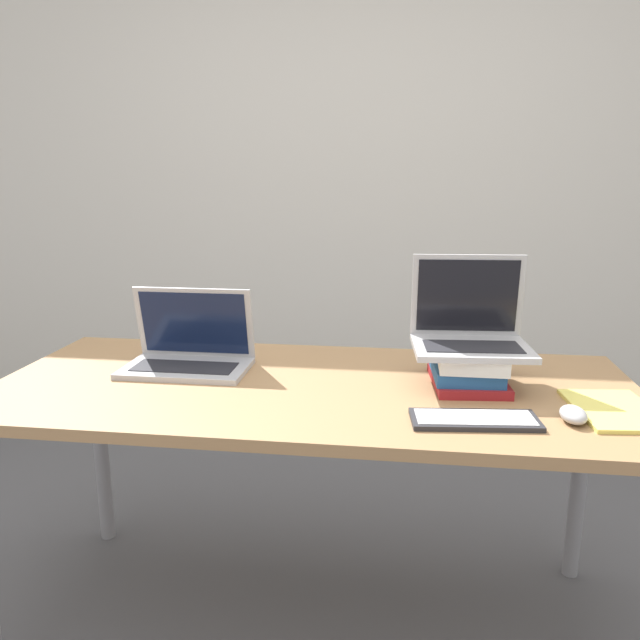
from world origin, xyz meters
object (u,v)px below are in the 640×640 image
book_stack (468,368)px  wireless_keyboard (475,420)px  mouse (573,415)px  laptop_on_books (470,330)px  laptop_left (189,353)px  notepad (615,410)px

book_stack → wireless_keyboard: 0.27m
book_stack → mouse: 0.32m
laptop_on_books → mouse: laptop_on_books is taller
laptop_left → mouse: laptop_left is taller
book_stack → laptop_on_books: bearing=85.0°
laptop_left → book_stack: bearing=-2.9°
laptop_left → book_stack: (0.80, -0.04, 0.00)m
mouse → laptop_on_books: bearing=130.5°
laptop_left → notepad: bearing=-9.9°
laptop_on_books → wireless_keyboard: 0.32m
laptop_left → notepad: 1.15m
wireless_keyboard → mouse: size_ratio=3.15×
book_stack → notepad: book_stack is taller
laptop_on_books → mouse: bearing=-49.5°
book_stack → mouse: (0.22, -0.23, -0.03)m
mouse → notepad: (0.12, 0.08, -0.01)m
book_stack → wireless_keyboard: size_ratio=0.90×
laptop_left → mouse: (1.02, -0.27, -0.03)m
wireless_keyboard → notepad: bearing=18.0°
laptop_left → wireless_keyboard: size_ratio=1.19×
laptop_left → notepad: laptop_left is taller
laptop_on_books → notepad: (0.33, -0.18, -0.14)m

